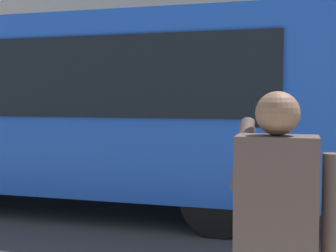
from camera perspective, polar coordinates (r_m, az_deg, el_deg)
ground_plane at (r=7.24m, az=18.67°, el=-11.19°), size 60.00×60.00×0.00m
red_bus at (r=8.01m, az=-14.12°, el=2.47°), size 9.05×2.54×3.08m
pedestrian_photographer at (r=2.42m, az=13.38°, el=-12.77°), size 0.53×0.52×1.70m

